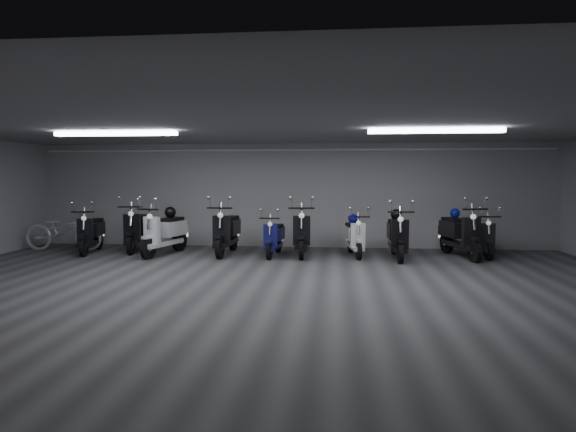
# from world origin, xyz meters

# --- Properties ---
(floor) EXTENTS (14.00, 10.00, 0.01)m
(floor) POSITION_xyz_m (0.00, 0.00, -0.01)
(floor) COLOR #39393B
(floor) RESTS_ON ground
(ceiling) EXTENTS (14.00, 10.00, 0.01)m
(ceiling) POSITION_xyz_m (0.00, 0.00, 2.80)
(ceiling) COLOR gray
(ceiling) RESTS_ON ground
(back_wall) EXTENTS (14.00, 0.01, 2.80)m
(back_wall) POSITION_xyz_m (0.00, 5.00, 1.40)
(back_wall) COLOR #98999B
(back_wall) RESTS_ON ground
(front_wall) EXTENTS (14.00, 0.01, 2.80)m
(front_wall) POSITION_xyz_m (0.00, -5.00, 1.40)
(front_wall) COLOR #98999B
(front_wall) RESTS_ON ground
(fluor_strip_left) EXTENTS (2.40, 0.18, 0.08)m
(fluor_strip_left) POSITION_xyz_m (-3.00, 1.00, 2.74)
(fluor_strip_left) COLOR white
(fluor_strip_left) RESTS_ON ceiling
(fluor_strip_right) EXTENTS (2.40, 0.18, 0.08)m
(fluor_strip_right) POSITION_xyz_m (3.00, 1.00, 2.74)
(fluor_strip_right) COLOR white
(fluor_strip_right) RESTS_ON ceiling
(conduit) EXTENTS (13.60, 0.05, 0.05)m
(conduit) POSITION_xyz_m (0.00, 4.92, 2.62)
(conduit) COLOR white
(conduit) RESTS_ON back_wall
(scooter_0) EXTENTS (0.93, 1.87, 1.33)m
(scooter_0) POSITION_xyz_m (-4.88, 3.47, 0.67)
(scooter_0) COLOR black
(scooter_0) RESTS_ON floor
(scooter_1) EXTENTS (0.92, 2.04, 1.46)m
(scooter_1) POSITION_xyz_m (-3.83, 3.87, 0.73)
(scooter_1) COLOR black
(scooter_1) RESTS_ON floor
(scooter_2) EXTENTS (1.13, 2.04, 1.44)m
(scooter_2) POSITION_xyz_m (-2.93, 3.32, 0.72)
(scooter_2) COLOR silver
(scooter_2) RESTS_ON floor
(scooter_3) EXTENTS (0.71, 2.00, 1.47)m
(scooter_3) POSITION_xyz_m (-1.43, 3.56, 0.74)
(scooter_3) COLOR black
(scooter_3) RESTS_ON floor
(scooter_4) EXTENTS (0.66, 1.64, 1.19)m
(scooter_4) POSITION_xyz_m (-0.24, 3.42, 0.60)
(scooter_4) COLOR navy
(scooter_4) RESTS_ON floor
(scooter_5) EXTENTS (0.74, 2.01, 1.48)m
(scooter_5) POSITION_xyz_m (0.43, 3.60, 0.74)
(scooter_5) COLOR black
(scooter_5) RESTS_ON floor
(scooter_6) EXTENTS (0.78, 1.72, 1.24)m
(scooter_6) POSITION_xyz_m (1.68, 3.59, 0.62)
(scooter_6) COLOR silver
(scooter_6) RESTS_ON floor
(scooter_7) EXTENTS (0.65, 1.91, 1.42)m
(scooter_7) POSITION_xyz_m (2.66, 3.32, 0.71)
(scooter_7) COLOR black
(scooter_7) RESTS_ON floor
(scooter_8) EXTENTS (1.11, 2.08, 1.48)m
(scooter_8) POSITION_xyz_m (4.16, 3.65, 0.74)
(scooter_8) COLOR black
(scooter_8) RESTS_ON floor
(scooter_9) EXTENTS (0.63, 1.69, 1.25)m
(scooter_9) POSITION_xyz_m (4.69, 3.83, 0.62)
(scooter_9) COLOR black
(scooter_9) RESTS_ON floor
(bicycle) EXTENTS (2.02, 0.74, 1.30)m
(bicycle) POSITION_xyz_m (-5.75, 3.72, 0.65)
(bicycle) COLOR silver
(bicycle) RESTS_ON floor
(helmet_0) EXTENTS (0.28, 0.28, 0.28)m
(helmet_0) POSITION_xyz_m (-2.86, 3.58, 1.03)
(helmet_0) COLOR black
(helmet_0) RESTS_ON scooter_2
(helmet_1) EXTENTS (0.24, 0.24, 0.24)m
(helmet_1) POSITION_xyz_m (4.09, 3.92, 1.03)
(helmet_1) COLOR navy
(helmet_1) RESTS_ON scooter_8
(helmet_2) EXTENTS (0.27, 0.27, 0.27)m
(helmet_2) POSITION_xyz_m (2.66, 3.58, 1.01)
(helmet_2) COLOR black
(helmet_2) RESTS_ON scooter_7
(helmet_3) EXTENTS (0.24, 0.24, 0.24)m
(helmet_3) POSITION_xyz_m (1.65, 3.82, 0.89)
(helmet_3) COLOR #0D0C87
(helmet_3) RESTS_ON scooter_6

